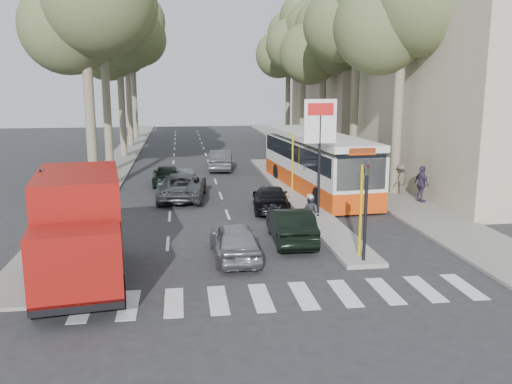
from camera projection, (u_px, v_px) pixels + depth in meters
The scene contains 31 objects.
ground at pixel (267, 255), 20.27m from camera, with size 120.00×120.00×0.00m, color #28282B.
sidewalk_right at pixel (321, 158), 45.68m from camera, with size 3.20×70.00×0.12m, color gray.
median_left at pixel (123, 157), 46.34m from camera, with size 2.40×64.00×0.12m, color gray.
traffic_island at pixel (292, 192), 31.37m from camera, with size 1.50×26.00×0.16m, color gray.
building_near at pixel (493, 36), 32.20m from camera, with size 11.00×18.00×18.00m, color #B0A68C.
building_far at pixel (367, 65), 53.75m from camera, with size 11.00×20.00×16.00m, color #B7A88E.
billboard at pixel (320, 141), 24.81m from camera, with size 1.50×12.10×5.60m.
traffic_light_island at pixel (366, 196), 18.75m from camera, with size 0.16×0.41×3.60m.
traffic_light_left at pixel (43, 202), 17.77m from camera, with size 0.16×0.41×3.60m.
tree_l_a at pixel (86, 5), 28.87m from camera, with size 7.40×7.20×14.10m.
tree_l_b at pixel (104, 10), 36.48m from camera, with size 7.40×7.20×14.88m.
tree_l_c at pixel (120, 36), 44.48m from camera, with size 7.40×7.20×13.71m.
tree_l_d at pixel (127, 24), 51.88m from camera, with size 7.40×7.20×15.66m.
tree_l_e at pixel (133, 41), 59.84m from camera, with size 7.40×7.20×14.49m.
tree_r_a at pixel (405, 6), 29.23m from camera, with size 7.40×7.20×14.10m.
tree_r_b at pixel (359, 6), 36.80m from camera, with size 7.40×7.20×15.27m.
tree_r_c at pixel (325, 41), 44.88m from camera, with size 7.40×7.20×13.32m.
tree_r_d at pixel (305, 32), 52.38m from camera, with size 7.40×7.20×14.88m.
tree_r_e at pixel (289, 45), 60.29m from camera, with size 7.40×7.20×14.10m.
silver_hatchback at pixel (235, 241), 19.75m from camera, with size 1.61×4.01×1.37m, color #A0A1A7.
dark_hatchback at pixel (291, 225), 21.77m from camera, with size 1.49×4.28×1.41m, color black.
queue_car_a at pixel (183, 186), 29.76m from camera, with size 2.43×5.27×1.47m, color #484B4F.
queue_car_b at pixel (271, 198), 27.11m from camera, with size 1.76×4.32×1.25m, color black.
queue_car_c at pixel (184, 177), 32.96m from camera, with size 1.53×3.80×1.29m, color gray.
queue_car_d at pixel (221, 160), 39.52m from camera, with size 1.56×4.48×1.48m, color #505258.
queue_car_e at pixel (167, 175), 33.88m from camera, with size 1.70×4.17×1.21m, color black.
red_truck at pixel (79, 227), 17.11m from camera, with size 3.32×6.87×3.52m.
city_bus at pixel (316, 161), 31.84m from camera, with size 3.95×13.20×3.43m.
motorcycle at pixel (310, 213), 23.56m from camera, with size 0.71×1.92×1.63m.
pedestrian_near at pixel (422, 184), 28.49m from camera, with size 1.13×0.55×1.93m, color #3A3149.
pedestrian_far at pixel (401, 179), 30.57m from camera, with size 1.09×0.48×1.69m, color brown.
Camera 1 is at (-3.07, -19.14, 6.39)m, focal length 38.00 mm.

